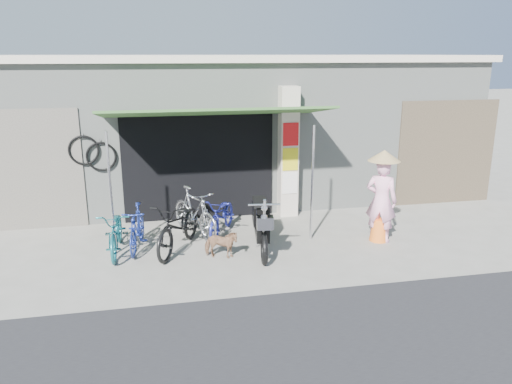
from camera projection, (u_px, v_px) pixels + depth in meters
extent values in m
plane|color=gray|center=(277.00, 256.00, 9.42)|extent=(80.00, 80.00, 0.00)
cube|color=#979C95|center=(233.00, 127.00, 13.77)|extent=(12.00, 5.00, 3.50)
cube|color=beige|center=(232.00, 58.00, 13.28)|extent=(12.30, 5.30, 0.16)
cube|color=black|center=(199.00, 165.00, 11.29)|extent=(3.40, 0.06, 2.50)
cube|color=black|center=(200.00, 195.00, 11.49)|extent=(3.06, 0.04, 1.10)
torus|color=black|center=(101.00, 157.00, 10.77)|extent=(0.65, 0.05, 0.65)
cylinder|color=silver|center=(100.00, 142.00, 10.70)|extent=(0.02, 0.02, 0.12)
torus|color=black|center=(84.00, 150.00, 10.66)|extent=(0.65, 0.05, 0.65)
cylinder|color=silver|center=(82.00, 135.00, 10.59)|extent=(0.02, 0.02, 0.12)
cube|color=beige|center=(288.00, 152.00, 11.50)|extent=(0.42, 0.42, 3.00)
cube|color=red|center=(291.00, 134.00, 11.17)|extent=(0.36, 0.02, 0.52)
cube|color=yellow|center=(290.00, 159.00, 11.32)|extent=(0.36, 0.02, 0.52)
cube|color=white|center=(290.00, 183.00, 11.47)|extent=(0.36, 0.02, 0.50)
cube|color=#315B28|center=(216.00, 112.00, 10.12)|extent=(4.60, 1.88, 0.35)
cylinder|color=silver|center=(111.00, 194.00, 9.23)|extent=(0.05, 0.05, 2.36)
cylinder|color=silver|center=(312.00, 184.00, 9.99)|extent=(0.05, 0.05, 2.36)
cube|color=brown|center=(446.00, 153.00, 12.49)|extent=(2.60, 0.06, 2.60)
cube|color=#6B665B|center=(19.00, 171.00, 10.55)|extent=(2.60, 0.06, 2.60)
imported|color=#165C63|center=(117.00, 231.00, 9.49)|extent=(0.63, 1.69, 0.88)
imported|color=navy|center=(137.00, 228.00, 9.66)|extent=(0.62, 1.50, 0.87)
imported|color=black|center=(179.00, 226.00, 9.59)|extent=(1.43, 2.02, 1.01)
imported|color=#A1A2A6|center=(194.00, 212.00, 10.34)|extent=(1.16, 1.77, 1.04)
imported|color=navy|center=(222.00, 215.00, 10.45)|extent=(1.16, 1.69, 0.84)
imported|color=tan|center=(221.00, 244.00, 9.27)|extent=(0.71, 0.49, 0.55)
torus|color=black|center=(264.00, 249.00, 8.99)|extent=(0.18, 0.59, 0.58)
torus|color=black|center=(259.00, 223.00, 10.36)|extent=(0.18, 0.59, 0.58)
cube|color=black|center=(261.00, 231.00, 9.65)|extent=(0.38, 1.07, 0.11)
cube|color=black|center=(260.00, 213.00, 9.96)|extent=(0.37, 0.64, 0.37)
cube|color=black|center=(260.00, 202.00, 9.90)|extent=(0.35, 0.64, 0.10)
cube|color=black|center=(263.00, 225.00, 9.09)|extent=(0.26, 0.14, 0.62)
cylinder|color=silver|center=(264.00, 205.00, 8.79)|extent=(0.57, 0.11, 0.04)
cube|color=silver|center=(265.00, 222.00, 8.67)|extent=(0.31, 0.26, 0.22)
imported|color=#FFABCF|center=(381.00, 201.00, 10.00)|extent=(0.74, 0.70, 1.70)
cone|color=orange|center=(379.00, 230.00, 10.16)|extent=(0.38, 0.38, 0.46)
cone|color=tan|center=(384.00, 156.00, 9.75)|extent=(0.64, 0.64, 0.22)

